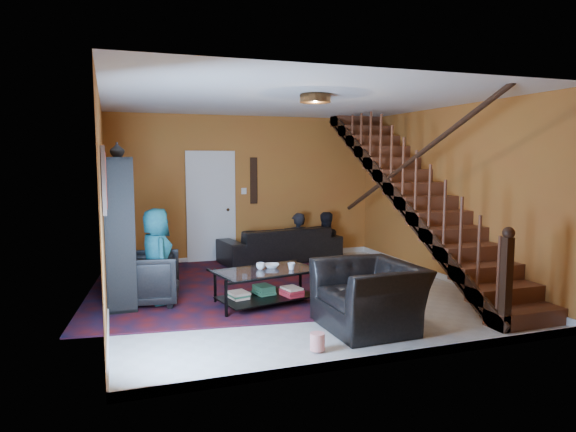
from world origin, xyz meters
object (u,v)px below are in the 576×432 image
object	(u,v)px
armchair_left	(149,279)
coffee_table	(266,285)
bookshelf	(120,231)
sofa	(280,244)
armchair_right	(369,296)

from	to	relation	value
armchair_left	coffee_table	bearing A→B (deg)	-102.61
bookshelf	sofa	xyz separation A→B (m)	(2.96, 1.70, -0.63)
bookshelf	armchair_left	bearing A→B (deg)	-55.19
bookshelf	sofa	distance (m)	3.47
armchair_right	coffee_table	xyz separation A→B (m)	(-0.88, 1.24, -0.09)
armchair_left	armchair_right	xyz separation A→B (m)	(2.36, -1.83, 0.02)
armchair_left	armchair_right	size ratio (longest dim) A/B	0.67
sofa	armchair_right	bearing A→B (deg)	78.81
sofa	coffee_table	xyz separation A→B (m)	(-1.13, -2.81, -0.05)
sofa	armchair_right	xyz separation A→B (m)	(-0.24, -4.05, 0.05)
armchair_right	bookshelf	bearing A→B (deg)	-132.68
sofa	armchair_left	xyz separation A→B (m)	(-2.60, -2.21, 0.02)
bookshelf	sofa	world-z (taller)	bookshelf
sofa	armchair_right	world-z (taller)	armchair_right
sofa	armchair_left	distance (m)	3.41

